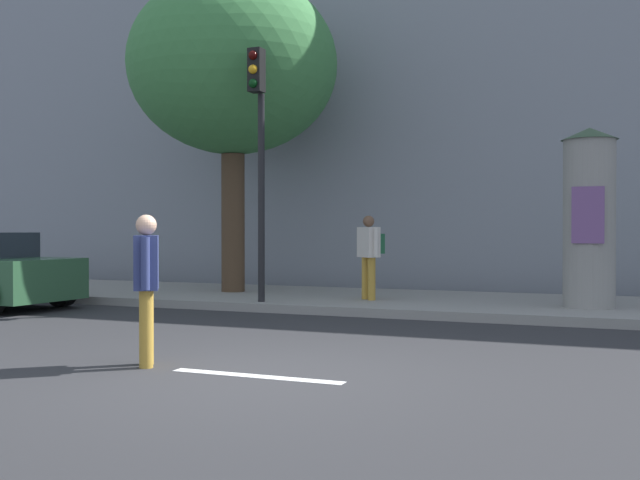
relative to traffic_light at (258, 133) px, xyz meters
The scene contains 9 objects.
ground_plane 6.65m from the traffic_light, 63.13° to the right, with size 80.00×80.00×0.00m, color #2B2B2D.
sidewalk_curb 4.39m from the traffic_light, 33.49° to the left, with size 36.00×4.00×0.15m, color gray.
lane_markings 6.64m from the traffic_light, 63.13° to the right, with size 25.80×0.16×0.01m.
building_backdrop 7.44m from the traffic_light, 68.54° to the left, with size 36.00×5.00×9.41m, color gray.
traffic_light is the anchor object (origin of this frame).
poster_column 5.71m from the traffic_light, 13.43° to the left, with size 0.90×0.90×2.92m.
street_tree 2.93m from the traffic_light, 129.54° to the left, with size 4.28×4.28×6.45m.
pedestrian_in_light_jacket 5.79m from the traffic_light, 75.37° to the right, with size 0.42×0.50×1.57m.
pedestrian_near_pole 2.88m from the traffic_light, 36.47° to the left, with size 0.53×0.53×1.52m.
Camera 1 is at (3.31, -6.41, 1.41)m, focal length 42.12 mm.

